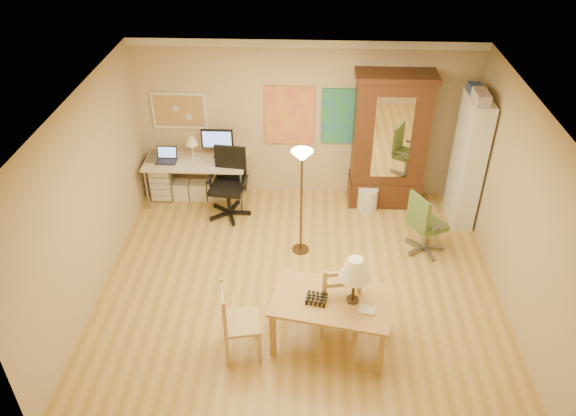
{
  "coord_description": "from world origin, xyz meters",
  "views": [
    {
      "loc": [
        0.1,
        -5.94,
        5.27
      ],
      "look_at": [
        -0.18,
        0.3,
        1.09
      ],
      "focal_mm": 35.0,
      "sensor_mm": 36.0,
      "label": 1
    }
  ],
  "objects_px": {
    "dining_table": "(340,292)",
    "computer_desk": "(199,175)",
    "bookshelf": "(468,161)",
    "office_chair_green": "(424,236)",
    "armoire": "(388,149)",
    "office_chair_black": "(229,198)"
  },
  "relations": [
    {
      "from": "computer_desk",
      "to": "bookshelf",
      "type": "xyz_separation_m",
      "value": [
        4.31,
        -0.36,
        0.58
      ]
    },
    {
      "from": "dining_table",
      "to": "office_chair_green",
      "type": "relative_size",
      "value": 1.53
    },
    {
      "from": "dining_table",
      "to": "bookshelf",
      "type": "distance_m",
      "value": 3.51
    },
    {
      "from": "bookshelf",
      "to": "office_chair_black",
      "type": "bearing_deg",
      "value": -178.79
    },
    {
      "from": "dining_table",
      "to": "computer_desk",
      "type": "xyz_separation_m",
      "value": [
        -2.25,
        3.2,
        -0.37
      ]
    },
    {
      "from": "office_chair_black",
      "to": "armoire",
      "type": "relative_size",
      "value": 0.5
    },
    {
      "from": "dining_table",
      "to": "armoire",
      "type": "bearing_deg",
      "value": 74.91
    },
    {
      "from": "office_chair_green",
      "to": "bookshelf",
      "type": "bearing_deg",
      "value": 52.48
    },
    {
      "from": "dining_table",
      "to": "office_chair_black",
      "type": "relative_size",
      "value": 1.33
    },
    {
      "from": "dining_table",
      "to": "computer_desk",
      "type": "distance_m",
      "value": 3.93
    },
    {
      "from": "dining_table",
      "to": "office_chair_green",
      "type": "bearing_deg",
      "value": 54.9
    },
    {
      "from": "office_chair_black",
      "to": "office_chair_green",
      "type": "distance_m",
      "value": 3.15
    },
    {
      "from": "dining_table",
      "to": "office_chair_green",
      "type": "xyz_separation_m",
      "value": [
        1.34,
        1.91,
        -0.57
      ]
    },
    {
      "from": "office_chair_black",
      "to": "bookshelf",
      "type": "relative_size",
      "value": 0.55
    },
    {
      "from": "office_chair_black",
      "to": "bookshelf",
      "type": "distance_m",
      "value": 3.82
    },
    {
      "from": "dining_table",
      "to": "bookshelf",
      "type": "height_order",
      "value": "bookshelf"
    },
    {
      "from": "dining_table",
      "to": "armoire",
      "type": "xyz_separation_m",
      "value": [
        0.88,
        3.28,
        0.16
      ]
    },
    {
      "from": "dining_table",
      "to": "computer_desk",
      "type": "relative_size",
      "value": 0.92
    },
    {
      "from": "dining_table",
      "to": "office_chair_green",
      "type": "height_order",
      "value": "dining_table"
    },
    {
      "from": "office_chair_green",
      "to": "office_chair_black",
      "type": "bearing_deg",
      "value": 164.27
    },
    {
      "from": "computer_desk",
      "to": "office_chair_green",
      "type": "xyz_separation_m",
      "value": [
        3.59,
        -1.29,
        -0.19
      ]
    },
    {
      "from": "bookshelf",
      "to": "office_chair_green",
      "type": "bearing_deg",
      "value": -127.52
    }
  ]
}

